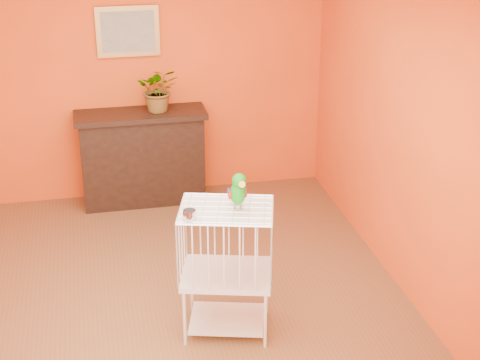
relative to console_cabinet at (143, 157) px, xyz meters
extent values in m
plane|color=brown|center=(-0.06, -2.02, -0.49)|extent=(4.50, 4.50, 0.00)
plane|color=#E94C15|center=(-0.06, 0.23, 0.81)|extent=(4.00, 0.00, 4.00)
plane|color=#E94C15|center=(-0.06, -4.27, 0.81)|extent=(4.00, 0.00, 4.00)
plane|color=#E94C15|center=(1.94, -2.02, 0.81)|extent=(0.00, 4.50, 4.50)
cube|color=black|center=(0.00, 0.00, -0.03)|extent=(1.23, 0.41, 0.92)
cube|color=black|center=(0.00, 0.00, 0.46)|extent=(1.31, 0.47, 0.05)
cube|color=black|center=(0.00, -0.18, -0.03)|extent=(0.86, 0.02, 0.46)
cube|color=maroon|center=(-0.25, -0.05, -0.13)|extent=(0.05, 0.18, 0.29)
cube|color=#334F27|center=(-0.17, -0.05, -0.13)|extent=(0.05, 0.18, 0.29)
cube|color=maroon|center=(-0.08, -0.05, -0.13)|extent=(0.05, 0.18, 0.29)
cube|color=#334F27|center=(0.02, -0.05, -0.13)|extent=(0.05, 0.18, 0.29)
cube|color=maroon|center=(0.13, -0.05, -0.13)|extent=(0.05, 0.18, 0.29)
imported|color=#26722D|center=(0.20, 0.06, 0.66)|extent=(0.46, 0.50, 0.35)
cube|color=#A9793C|center=(-0.06, 0.20, 1.26)|extent=(0.62, 0.03, 0.50)
cube|color=gray|center=(-0.06, 0.18, 1.26)|extent=(0.52, 0.01, 0.40)
cube|color=silver|center=(0.41, -2.44, -0.41)|extent=(0.65, 0.56, 0.02)
cube|color=silver|center=(0.41, -2.44, -0.01)|extent=(0.76, 0.66, 0.04)
cube|color=silver|center=(0.41, -2.44, 0.52)|extent=(0.76, 0.66, 0.01)
cylinder|color=silver|center=(0.06, -2.58, -0.26)|extent=(0.02, 0.02, 0.45)
cylinder|color=silver|center=(0.63, -2.73, -0.26)|extent=(0.02, 0.02, 0.45)
cylinder|color=silver|center=(0.18, -2.14, -0.26)|extent=(0.02, 0.02, 0.45)
cylinder|color=silver|center=(0.75, -2.29, -0.26)|extent=(0.02, 0.02, 0.45)
cylinder|color=silver|center=(0.13, -2.55, 0.56)|extent=(0.09, 0.09, 0.06)
cylinder|color=#59544C|center=(0.47, -2.46, 0.54)|extent=(0.01, 0.01, 0.04)
cylinder|color=#59544C|center=(0.51, -2.46, 0.54)|extent=(0.01, 0.01, 0.04)
ellipsoid|color=#028611|center=(0.49, -2.46, 0.65)|extent=(0.12, 0.17, 0.21)
ellipsoid|color=#028611|center=(0.49, -2.49, 0.76)|extent=(0.11, 0.11, 0.10)
cone|color=orange|center=(0.49, -2.54, 0.75)|extent=(0.05, 0.07, 0.07)
cone|color=black|center=(0.49, -2.53, 0.73)|extent=(0.03, 0.03, 0.03)
sphere|color=black|center=(0.46, -2.51, 0.77)|extent=(0.01, 0.01, 0.01)
sphere|color=black|center=(0.53, -2.51, 0.77)|extent=(0.01, 0.01, 0.01)
ellipsoid|color=#A50C0C|center=(0.43, -2.45, 0.64)|extent=(0.03, 0.06, 0.07)
ellipsoid|color=navy|center=(0.54, -2.45, 0.64)|extent=(0.03, 0.06, 0.07)
cone|color=#028611|center=(0.48, -2.39, 0.58)|extent=(0.07, 0.15, 0.11)
camera|label=1|loc=(-0.48, -7.07, 2.80)|focal=55.00mm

